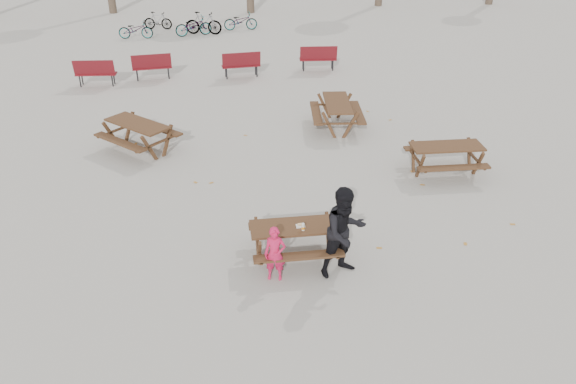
{
  "coord_description": "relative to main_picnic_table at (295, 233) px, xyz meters",
  "views": [
    {
      "loc": [
        -1.43,
        -9.43,
        6.9
      ],
      "look_at": [
        0.0,
        1.0,
        1.0
      ],
      "focal_mm": 35.0,
      "sensor_mm": 36.0,
      "label": 1
    }
  ],
  "objects": [
    {
      "name": "child",
      "position": [
        -0.48,
        -0.64,
        -0.01
      ],
      "size": [
        0.47,
        0.36,
        1.16
      ],
      "primitive_type": "imported",
      "rotation": [
        0.0,
        0.0,
        -0.2
      ],
      "color": "#CC1948",
      "rests_on": "ground"
    },
    {
      "name": "picnic_table_far",
      "position": [
        2.33,
        6.74,
        -0.16
      ],
      "size": [
        1.78,
        2.12,
        0.84
      ],
      "primitive_type": null,
      "rotation": [
        0.0,
        0.0,
        1.47
      ],
      "color": "#352313",
      "rests_on": "ground"
    },
    {
      "name": "bicycle_row",
      "position": [
        -2.39,
        19.73,
        -0.11
      ],
      "size": [
        6.92,
        2.57,
        1.11
      ],
      "color": "black",
      "rests_on": "ground"
    },
    {
      "name": "picnic_table_east",
      "position": [
        4.51,
        3.25,
        -0.18
      ],
      "size": [
        1.91,
        1.56,
        0.8
      ],
      "primitive_type": null,
      "rotation": [
        0.0,
        0.0,
        -0.03
      ],
      "color": "#352313",
      "rests_on": "ground"
    },
    {
      "name": "ground",
      "position": [
        0.0,
        0.0,
        -0.59
      ],
      "size": [
        80.0,
        80.0,
        0.0
      ],
      "primitive_type": "plane",
      "color": "gray",
      "rests_on": "ground"
    },
    {
      "name": "fallen_leaves",
      "position": [
        0.5,
        2.5,
        -0.58
      ],
      "size": [
        11.0,
        11.0,
        0.01
      ],
      "primitive_type": null,
      "color": "#AB7029",
      "rests_on": "ground"
    },
    {
      "name": "bread_roll",
      "position": [
        0.11,
        -0.05,
        0.25
      ],
      "size": [
        0.14,
        0.06,
        0.05
      ],
      "primitive_type": "ellipsoid",
      "color": "tan",
      "rests_on": "food_tray"
    },
    {
      "name": "soda_bottle",
      "position": [
        0.14,
        -0.19,
        0.26
      ],
      "size": [
        0.07,
        0.07,
        0.17
      ],
      "color": "silver",
      "rests_on": "main_picnic_table"
    },
    {
      "name": "park_bench_row",
      "position": [
        -1.76,
        12.42,
        -0.07
      ],
      "size": [
        10.25,
        1.42,
        1.03
      ],
      "color": "maroon",
      "rests_on": "ground"
    },
    {
      "name": "main_picnic_table",
      "position": [
        0.0,
        0.0,
        0.0
      ],
      "size": [
        1.8,
        1.45,
        0.78
      ],
      "color": "#352313",
      "rests_on": "ground"
    },
    {
      "name": "picnic_table_north",
      "position": [
        -3.66,
        5.81,
        -0.16
      ],
      "size": [
        2.54,
        2.54,
        0.86
      ],
      "primitive_type": null,
      "rotation": [
        0.0,
        0.0,
        -0.78
      ],
      "color": "#352313",
      "rests_on": "ground"
    },
    {
      "name": "food_tray",
      "position": [
        0.11,
        -0.05,
        0.21
      ],
      "size": [
        0.18,
        0.11,
        0.03
      ],
      "primitive_type": "cube",
      "color": "white",
      "rests_on": "main_picnic_table"
    },
    {
      "name": "adult",
      "position": [
        0.88,
        -0.62,
        0.36
      ],
      "size": [
        1.11,
        1.0,
        1.9
      ],
      "primitive_type": "imported",
      "rotation": [
        0.0,
        0.0,
        0.36
      ],
      "color": "black",
      "rests_on": "ground"
    }
  ]
}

